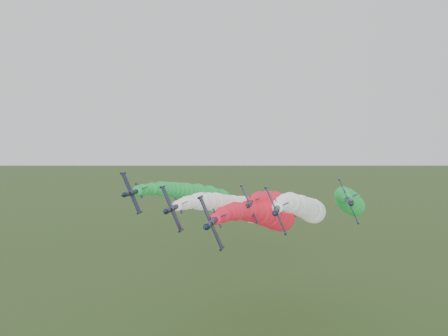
{
  "coord_description": "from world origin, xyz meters",
  "views": [
    {
      "loc": [
        19.5,
        -71.31,
        52.29
      ],
      "look_at": [
        4.61,
        8.69,
        47.57
      ],
      "focal_mm": 35.0,
      "sensor_mm": 36.0,
      "label": 1
    }
  ],
  "objects_px": {
    "jet_outer_right": "(349,201)",
    "jet_trail": "(282,203)",
    "jet_inner_right": "(304,208)",
    "jet_outer_left": "(204,196)",
    "jet_lead": "(267,215)",
    "jet_inner_left": "(236,207)"
  },
  "relations": [
    {
      "from": "jet_inner_left",
      "to": "jet_trail",
      "type": "relative_size",
      "value": 1.01
    },
    {
      "from": "jet_inner_left",
      "to": "jet_inner_right",
      "type": "distance_m",
      "value": 18.72
    },
    {
      "from": "jet_inner_left",
      "to": "jet_outer_right",
      "type": "height_order",
      "value": "jet_outer_right"
    },
    {
      "from": "jet_inner_right",
      "to": "jet_trail",
      "type": "distance_m",
      "value": 19.46
    },
    {
      "from": "jet_lead",
      "to": "jet_outer_right",
      "type": "bearing_deg",
      "value": 33.28
    },
    {
      "from": "jet_trail",
      "to": "jet_outer_right",
      "type": "bearing_deg",
      "value": -32.99
    },
    {
      "from": "jet_inner_left",
      "to": "jet_outer_left",
      "type": "height_order",
      "value": "jet_outer_left"
    },
    {
      "from": "jet_inner_right",
      "to": "jet_outer_left",
      "type": "xyz_separation_m",
      "value": [
        -29.36,
        6.81,
        1.64
      ]
    },
    {
      "from": "jet_inner_right",
      "to": "jet_outer_right",
      "type": "height_order",
      "value": "jet_outer_right"
    },
    {
      "from": "jet_outer_left",
      "to": "jet_outer_right",
      "type": "relative_size",
      "value": 1.0
    },
    {
      "from": "jet_outer_left",
      "to": "jet_trail",
      "type": "xyz_separation_m",
      "value": [
        22.46,
        11.32,
        -3.19
      ]
    },
    {
      "from": "jet_lead",
      "to": "jet_trail",
      "type": "height_order",
      "value": "jet_lead"
    },
    {
      "from": "jet_inner_left",
      "to": "jet_outer_right",
      "type": "bearing_deg",
      "value": 8.87
    },
    {
      "from": "jet_lead",
      "to": "jet_outer_left",
      "type": "bearing_deg",
      "value": 142.72
    },
    {
      "from": "jet_inner_right",
      "to": "jet_trail",
      "type": "bearing_deg",
      "value": 110.83
    },
    {
      "from": "jet_outer_right",
      "to": "jet_trail",
      "type": "height_order",
      "value": "jet_outer_right"
    },
    {
      "from": "jet_inner_right",
      "to": "jet_inner_left",
      "type": "bearing_deg",
      "value": 177.75
    },
    {
      "from": "jet_outer_left",
      "to": "jet_outer_right",
      "type": "xyz_separation_m",
      "value": [
        41.78,
        -1.22,
        -0.31
      ]
    },
    {
      "from": "jet_lead",
      "to": "jet_outer_left",
      "type": "xyz_separation_m",
      "value": [
        -20.2,
        15.38,
        2.6
      ]
    },
    {
      "from": "jet_outer_left",
      "to": "jet_outer_right",
      "type": "distance_m",
      "value": 41.8
    },
    {
      "from": "jet_inner_left",
      "to": "jet_trail",
      "type": "distance_m",
      "value": 21.06
    },
    {
      "from": "jet_inner_right",
      "to": "jet_outer_left",
      "type": "distance_m",
      "value": 30.18
    }
  ]
}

